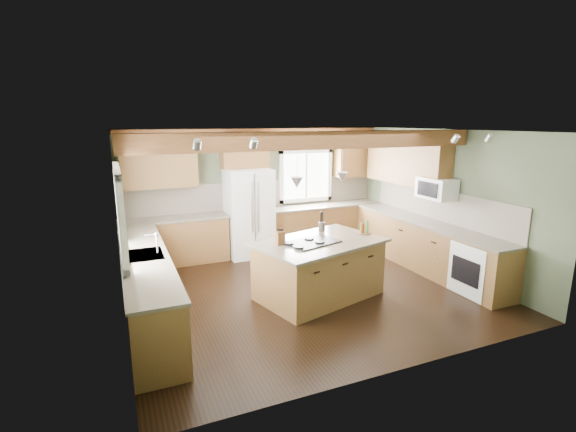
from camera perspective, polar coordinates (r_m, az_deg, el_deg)
name	(u,v)px	position (r m, az deg, el deg)	size (l,w,h in m)	color
floor	(306,289)	(7.08, 2.47, -9.98)	(5.60, 5.60, 0.00)	black
ceiling	(308,131)	(6.52, 2.69, 11.56)	(5.60, 5.60, 0.00)	silver
wall_back	(256,190)	(8.96, -4.34, 3.57)	(5.60, 5.60, 0.00)	#404934
wall_left	(119,231)	(6.05, -22.11, -1.95)	(5.00, 5.00, 0.00)	#404934
wall_right	(443,201)	(8.26, 20.40, 1.98)	(5.00, 5.00, 0.00)	#404934
ceiling_beam	(317,140)	(6.24, 3.95, 10.29)	(5.55, 0.26, 0.26)	brown
soffit_trim	(257,131)	(8.74, -4.26, 11.51)	(5.55, 0.20, 0.10)	brown
backsplash_back	(257,194)	(8.96, -4.30, 2.99)	(5.58, 0.03, 0.58)	brown
backsplash_right	(440,205)	(8.30, 20.05, 1.43)	(0.03, 3.70, 0.58)	brown
base_cab_back_left	(175,241)	(8.47, -15.14, -3.38)	(2.02, 0.60, 0.88)	brown
counter_back_left	(174,219)	(8.35, -15.32, -0.35)	(2.06, 0.64, 0.04)	#453E32
base_cab_back_right	(324,225)	(9.44, 4.94, -1.28)	(2.62, 0.60, 0.88)	brown
counter_back_right	(324,205)	(9.34, 4.99, 1.45)	(2.66, 0.64, 0.04)	#453E32
base_cab_left	(147,286)	(6.37, -18.74, -9.10)	(0.60, 3.70, 0.88)	brown
counter_left	(144,256)	(6.22, -19.05, -5.16)	(0.64, 3.74, 0.04)	#453E32
base_cab_right	(425,246)	(8.29, 18.18, -3.93)	(0.60, 3.70, 0.88)	brown
counter_right	(426,222)	(8.18, 18.41, -0.84)	(0.64, 3.74, 0.04)	#453E32
upper_cab_back_left	(159,164)	(8.28, -17.26, 6.80)	(1.40, 0.35, 0.90)	brown
upper_cab_over_fridge	(244,151)	(8.60, -5.97, 8.85)	(0.96, 0.35, 0.70)	brown
upper_cab_right	(406,162)	(8.73, 15.85, 7.18)	(0.35, 2.20, 0.90)	brown
upper_cab_back_corner	(354,156)	(9.70, 9.04, 8.04)	(0.90, 0.35, 0.90)	brown
window_left	(119,212)	(6.05, -22.14, 0.47)	(0.04, 1.60, 1.05)	white
window_back	(306,176)	(9.33, 2.41, 5.53)	(1.10, 0.04, 1.00)	white
sink	(144,255)	(6.22, -19.05, -5.11)	(0.50, 0.65, 0.03)	#262628
faucet	(157,244)	(6.19, -17.49, -3.68)	(0.02, 0.02, 0.28)	#B2B2B7
dishwasher	(158,327)	(5.19, -17.41, -14.34)	(0.60, 0.60, 0.84)	white
oven	(479,269)	(7.42, 24.71, -6.57)	(0.60, 0.72, 0.84)	white
microwave	(436,188)	(8.03, 19.64, 3.57)	(0.40, 0.70, 0.38)	white
pendant_left	(297,183)	(6.03, 1.21, 4.58)	(0.18, 0.18, 0.16)	#B2B2B7
pendant_right	(342,177)	(6.65, 7.39, 5.27)	(0.18, 0.18, 0.16)	#B2B2B7
refrigerator	(249,213)	(8.59, -5.37, 0.42)	(0.90, 0.74, 1.80)	white
island	(319,270)	(6.68, 4.23, -7.37)	(1.85, 1.13, 0.88)	brown
island_top	(319,242)	(6.54, 4.30, -3.58)	(1.97, 1.25, 0.04)	#453E32
cooktop	(312,242)	(6.43, 3.29, -3.57)	(0.80, 0.53, 0.02)	black
knife_block	(280,238)	(6.29, -1.08, -3.04)	(0.12, 0.09, 0.21)	brown
utensil_crock	(322,227)	(7.10, 4.63, -1.45)	(0.11, 0.11, 0.15)	#443A36
bottle_tray	(365,227)	(7.02, 10.44, -1.55)	(0.23, 0.23, 0.21)	brown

